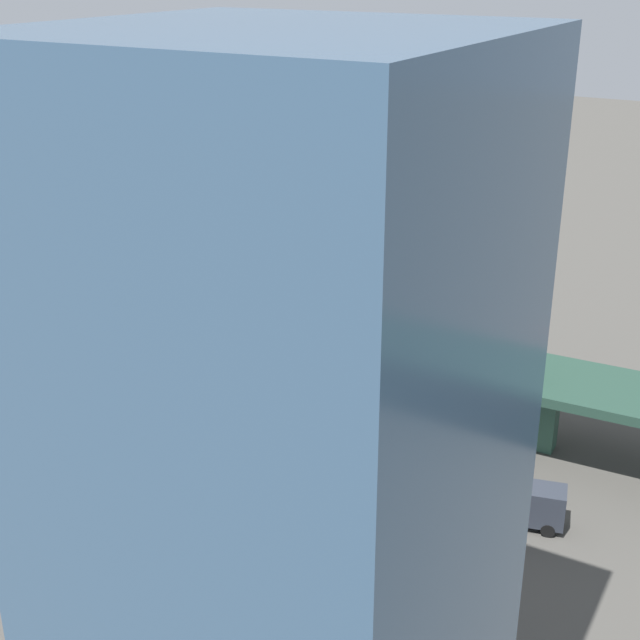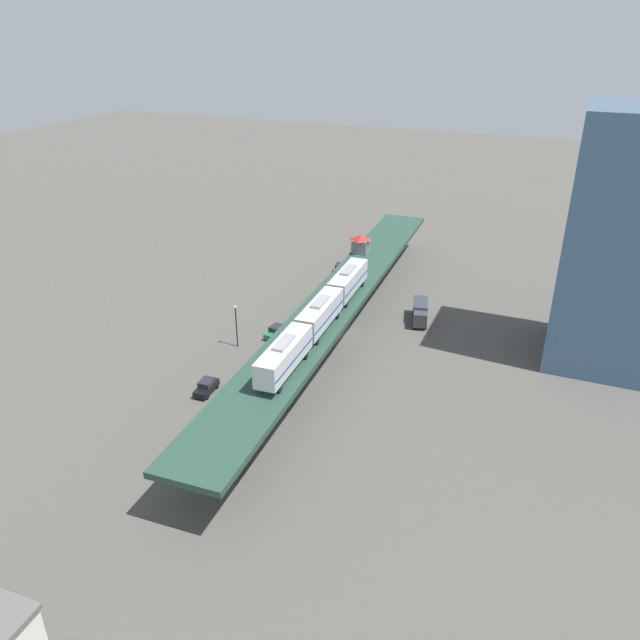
{
  "view_description": "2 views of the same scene",
  "coord_description": "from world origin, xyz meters",
  "views": [
    {
      "loc": [
        -65.06,
        -24.33,
        38.16
      ],
      "look_at": [
        -1.85,
        11.7,
        8.2
      ],
      "focal_mm": 50.0,
      "sensor_mm": 36.0,
      "label": 1
    },
    {
      "loc": [
        -31.37,
        83.43,
        46.24
      ],
      "look_at": [
        -1.85,
        11.7,
        8.2
      ],
      "focal_mm": 35.0,
      "sensor_mm": 36.0,
      "label": 2
    }
  ],
  "objects": [
    {
      "name": "delivery_truck",
      "position": [
        -11.12,
        -9.76,
        1.76
      ],
      "size": [
        3.89,
        7.53,
        3.2
      ],
      "color": "#333338",
      "rests_on": "ground"
    },
    {
      "name": "signal_hut",
      "position": [
        3.18,
        -20.2,
        8.5
      ],
      "size": [
        3.34,
        3.34,
        3.4
      ],
      "color": "slate",
      "rests_on": "elevated_viaduct"
    },
    {
      "name": "office_tower",
      "position": [
        -39.23,
        -7.87,
        18.0
      ],
      "size": [
        16.0,
        16.0,
        36.0
      ],
      "color": "#3D5B7A",
      "rests_on": "ground"
    },
    {
      "name": "subway_train",
      "position": [
        -1.85,
        11.7,
        9.24
      ],
      "size": [
        4.26,
        37.28,
        4.45
      ],
      "color": "silver",
      "rests_on": "elevated_viaduct"
    },
    {
      "name": "street_car_red",
      "position": [
        9.01,
        -25.02,
        0.94
      ],
      "size": [
        2.55,
        4.65,
        1.89
      ],
      "color": "#AD1E1E",
      "rests_on": "ground"
    },
    {
      "name": "street_lamp",
      "position": [
        12.82,
        9.64,
        4.11
      ],
      "size": [
        0.44,
        0.44,
        6.94
      ],
      "color": "black",
      "rests_on": "ground"
    },
    {
      "name": "ground_plane",
      "position": [
        0.0,
        0.0,
        0.0
      ],
      "size": [
        400.0,
        400.0,
        0.0
      ],
      "primitive_type": "plane",
      "color": "#4C4944"
    },
    {
      "name": "elevated_viaduct",
      "position": [
        0.01,
        -0.16,
        5.78
      ],
      "size": [
        11.93,
        92.25,
        6.7
      ],
      "color": "#244135",
      "rests_on": "ground"
    },
    {
      "name": "street_car_black",
      "position": [
        10.23,
        22.84,
        0.94
      ],
      "size": [
        2.17,
        4.5,
        1.89
      ],
      "color": "black",
      "rests_on": "ground"
    },
    {
      "name": "street_car_green",
      "position": [
        8.7,
        4.49,
        0.94
      ],
      "size": [
        2.4,
        4.6,
        1.89
      ],
      "color": "#1E6638",
      "rests_on": "ground"
    }
  ]
}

